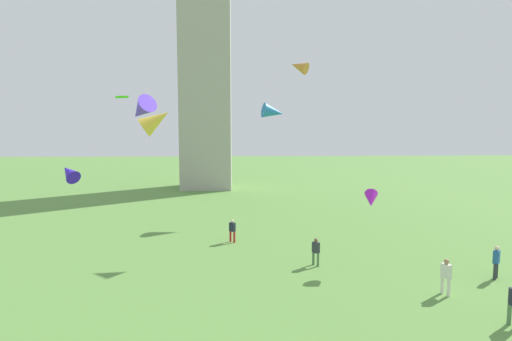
{
  "coord_description": "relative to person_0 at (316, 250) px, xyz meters",
  "views": [
    {
      "loc": [
        -3.43,
        -5.67,
        7.71
      ],
      "look_at": [
        -2.29,
        17.98,
        5.4
      ],
      "focal_mm": 28.07,
      "sensor_mm": 36.0,
      "label": 1
    }
  ],
  "objects": [
    {
      "name": "kite_flying_2",
      "position": [
        -16.47,
        6.67,
        3.89
      ],
      "size": [
        2.03,
        1.98,
        1.6
      ],
      "rotation": [
        0.0,
        0.0,
        3.98
      ],
      "color": "#3117C3"
    },
    {
      "name": "person_0",
      "position": [
        0.0,
        0.0,
        0.0
      ],
      "size": [
        0.44,
        0.48,
        1.61
      ],
      "rotation": [
        0.0,
        0.0,
        5.35
      ],
      "color": "#51754C",
      "rests_on": "ground_plane"
    },
    {
      "name": "person_1",
      "position": [
        -4.85,
        5.16,
        -0.0
      ],
      "size": [
        0.48,
        0.45,
        1.61
      ],
      "rotation": [
        0.0,
        0.0,
        5.59
      ],
      "color": "red",
      "rests_on": "ground_plane"
    },
    {
      "name": "kite_flying_6",
      "position": [
        0.1,
        7.79,
        11.59
      ],
      "size": [
        1.75,
        1.57,
        1.28
      ],
      "rotation": [
        0.0,
        0.0,
        4.14
      ],
      "color": "orange"
    },
    {
      "name": "person_4",
      "position": [
        5.32,
        -4.41,
        0.08
      ],
      "size": [
        0.39,
        0.52,
        1.74
      ],
      "rotation": [
        0.0,
        0.0,
        5.03
      ],
      "color": "silver",
      "rests_on": "ground_plane"
    },
    {
      "name": "kite_flying_0",
      "position": [
        3.06,
        -0.24,
        2.96
      ],
      "size": [
        1.11,
        1.46,
        1.2
      ],
      "rotation": [
        0.0,
        0.0,
        5.97
      ],
      "color": "#AB1BC5"
    },
    {
      "name": "kite_flying_1",
      "position": [
        -9.67,
        3.82,
        7.53
      ],
      "size": [
        2.44,
        1.61,
        2.13
      ],
      "rotation": [
        0.0,
        0.0,
        1.7
      ],
      "color": "yellow"
    },
    {
      "name": "kite_flying_4",
      "position": [
        -14.3,
        12.84,
        9.74
      ],
      "size": [
        1.25,
        1.1,
        0.21
      ],
      "rotation": [
        0.0,
        0.0,
        3.57
      ],
      "color": "#43ED14"
    },
    {
      "name": "kite_flying_3",
      "position": [
        -11.54,
        7.88,
        8.38
      ],
      "size": [
        2.8,
        2.85,
        2.26
      ],
      "rotation": [
        0.0,
        0.0,
        3.9
      ],
      "color": "#6034F0"
    },
    {
      "name": "kite_flying_5",
      "position": [
        -1.17,
        14.37,
        8.57
      ],
      "size": [
        2.38,
        1.81,
        1.69
      ],
      "rotation": [
        0.0,
        0.0,
        1.79
      ],
      "color": "#2375C1"
    },
    {
      "name": "person_3",
      "position": [
        9.03,
        -2.51,
        0.09
      ],
      "size": [
        0.51,
        0.51,
        1.76
      ],
      "rotation": [
        0.0,
        0.0,
        3.94
      ],
      "color": "#2D3338",
      "rests_on": "ground_plane"
    }
  ]
}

